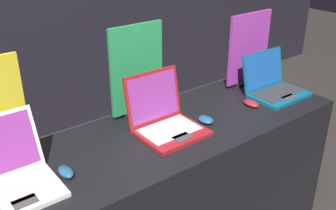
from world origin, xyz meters
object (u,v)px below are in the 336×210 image
Objects in this scene: mouse_front at (66,172)px; mouse_middle at (206,120)px; laptop_back at (273,85)px; promo_stand_back at (249,51)px; laptop_middle at (164,118)px; promo_stand_middle at (137,73)px; laptop_front at (10,174)px; mouse_back at (251,103)px.

mouse_front is 1.07× the size of mouse_middle.
mouse_front is 1.43m from laptop_back.
laptop_back is at bearing -90.00° from promo_stand_back.
laptop_middle reaches higher than mouse_front.
promo_stand_middle is at bearing 90.00° from laptop_middle.
laptop_back is at bearing -19.45° from promo_stand_middle.
laptop_middle is 0.31m from promo_stand_middle.
laptop_front is 0.78× the size of promo_stand_back.
mouse_middle is at bearing -17.70° from laptop_middle.
laptop_back is at bearing 9.24° from mouse_back.
laptop_front is 1.04× the size of laptop_back.
laptop_middle reaches higher than mouse_middle.
laptop_back reaches higher than mouse_middle.
laptop_middle is at bearing 162.30° from mouse_middle.
promo_stand_back is (1.64, 0.18, 0.17)m from laptop_front.
laptop_front reaches higher than laptop_back.
mouse_middle is 0.20× the size of promo_stand_back.
laptop_middle is 0.25m from mouse_middle.
promo_stand_back is (0.00, 0.22, 0.17)m from laptop_back.
mouse_front is (0.21, -0.06, -0.05)m from laptop_front.
mouse_back is at bearing -8.09° from laptop_middle.
promo_stand_back is at bearing 9.61° from mouse_front.
promo_stand_middle is (-0.00, 0.25, 0.18)m from laptop_middle.
laptop_front is at bearing -173.64° from promo_stand_back.
promo_stand_middle reaches higher than mouse_middle.
laptop_middle is at bearing 6.01° from mouse_front.
mouse_back is (1.18, -0.02, -0.00)m from mouse_front.
promo_stand_middle reaches higher than laptop_middle.
mouse_back is (1.39, -0.08, -0.05)m from laptop_front.
promo_stand_middle is 1.08× the size of promo_stand_back.
promo_stand_back is (1.43, 0.24, 0.21)m from mouse_front.
laptop_back is (0.60, 0.03, 0.04)m from mouse_middle.
laptop_front is 1.66m from promo_stand_back.
promo_stand_back is at bearing 22.70° from mouse_middle.
mouse_middle is at bearing -3.87° from laptop_front.
promo_stand_back is (0.24, 0.26, 0.21)m from mouse_back.
laptop_back is 0.74× the size of promo_stand_back.
mouse_back is (0.59, -0.33, -0.23)m from promo_stand_middle.
promo_stand_middle reaches higher than laptop_back.
mouse_back is at bearing -3.30° from laptop_front.
laptop_back is at bearing -3.02° from laptop_middle.
laptop_back is 3.25× the size of mouse_back.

